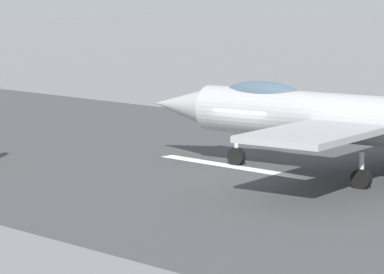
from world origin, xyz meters
The scene contains 3 objects.
ground_plane centered at (0.00, 0.00, 0.00)m, with size 400.00×400.00×0.00m, color slate.
runway_strip centered at (-0.02, 0.00, 0.01)m, with size 240.00×26.00×0.02m.
fighter_jet centered at (-3.81, -1.08, 2.44)m, with size 17.14×13.66×5.63m.
Camera 1 is at (-27.09, 31.41, 7.37)m, focal length 95.44 mm.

